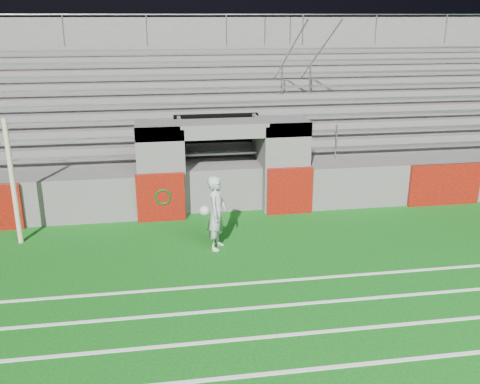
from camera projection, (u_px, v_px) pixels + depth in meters
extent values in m
plane|color=#0D5311|center=(244.00, 263.00, 12.22)|extent=(90.00, 90.00, 0.00)
cylinder|color=beige|center=(13.00, 183.00, 12.82)|extent=(0.12, 0.12, 3.12)
cube|color=white|center=(285.00, 372.00, 8.47)|extent=(28.00, 0.09, 0.01)
cube|color=white|center=(272.00, 336.00, 9.41)|extent=(28.00, 0.09, 0.01)
cube|color=white|center=(261.00, 307.00, 10.34)|extent=(28.00, 0.09, 0.01)
cube|color=white|center=(251.00, 283.00, 11.28)|extent=(28.00, 0.09, 0.01)
cube|color=#585653|center=(478.00, 180.00, 16.14)|extent=(10.60, 0.35, 1.25)
cube|color=#585653|center=(159.00, 170.00, 14.82)|extent=(1.20, 1.00, 2.60)
cube|color=#585653|center=(286.00, 164.00, 15.36)|extent=(1.20, 1.00, 2.60)
cube|color=black|center=(217.00, 154.00, 16.70)|extent=(2.60, 0.20, 2.50)
cube|color=#585653|center=(182.00, 165.00, 15.49)|extent=(0.10, 2.20, 2.50)
cube|color=#585653|center=(259.00, 161.00, 15.84)|extent=(0.10, 2.20, 2.50)
cube|color=#585653|center=(223.00, 129.00, 14.74)|extent=(4.80, 1.00, 0.40)
cube|color=#585653|center=(210.00, 142.00, 18.74)|extent=(26.00, 8.00, 0.20)
cube|color=#585653|center=(210.00, 159.00, 18.94)|extent=(26.00, 8.00, 1.05)
cube|color=#620F08|center=(161.00, 197.00, 14.50)|extent=(1.30, 0.15, 1.35)
cube|color=#620F08|center=(290.00, 191.00, 15.03)|extent=(1.30, 0.15, 1.35)
cube|color=#620F08|center=(445.00, 185.00, 15.75)|extent=(2.20, 0.15, 1.25)
cube|color=gray|center=(220.00, 153.00, 15.90)|extent=(23.00, 0.28, 0.06)
cube|color=#585653|center=(216.00, 147.00, 16.71)|extent=(24.00, 0.75, 0.38)
cube|color=gray|center=(216.00, 135.00, 16.48)|extent=(23.00, 0.28, 0.06)
cube|color=#585653|center=(214.00, 136.00, 17.35)|extent=(24.00, 0.75, 0.76)
cube|color=gray|center=(214.00, 119.00, 17.07)|extent=(23.00, 0.28, 0.06)
cube|color=#585653|center=(211.00, 126.00, 17.99)|extent=(24.00, 0.75, 1.14)
cube|color=gray|center=(211.00, 103.00, 17.65)|extent=(23.00, 0.28, 0.06)
cube|color=#585653|center=(209.00, 116.00, 18.63)|extent=(24.00, 0.75, 1.52)
cube|color=gray|center=(208.00, 88.00, 18.23)|extent=(23.00, 0.28, 0.06)
cube|color=#585653|center=(206.00, 107.00, 19.28)|extent=(24.00, 0.75, 1.90)
cube|color=gray|center=(206.00, 75.00, 18.81)|extent=(23.00, 0.28, 0.06)
cube|color=#585653|center=(204.00, 99.00, 19.92)|extent=(24.00, 0.75, 2.28)
cube|color=gray|center=(204.00, 62.00, 19.40)|extent=(23.00, 0.28, 0.06)
cube|color=#585653|center=(202.00, 91.00, 20.56)|extent=(24.00, 0.75, 2.66)
cube|color=gray|center=(202.00, 50.00, 19.98)|extent=(23.00, 0.28, 0.06)
cube|color=#585653|center=(201.00, 87.00, 21.17)|extent=(26.00, 0.60, 5.29)
cylinder|color=#A5A8AD|center=(304.00, 143.00, 15.93)|extent=(0.05, 0.05, 1.00)
cylinder|color=#A5A8AD|center=(282.00, 80.00, 18.26)|extent=(0.05, 0.05, 1.00)
cylinder|color=#A5A8AD|center=(265.00, 31.00, 20.59)|extent=(0.05, 0.05, 1.00)
cylinder|color=#A5A8AD|center=(282.00, 65.00, 18.10)|extent=(0.05, 6.02, 3.08)
cylinder|color=#A5A8AD|center=(336.00, 142.00, 16.08)|extent=(0.05, 0.05, 1.00)
cylinder|color=#A5A8AD|center=(310.00, 79.00, 18.41)|extent=(0.05, 0.05, 1.00)
cylinder|color=#A5A8AD|center=(290.00, 31.00, 20.74)|extent=(0.05, 0.05, 1.00)
cylinder|color=#A5A8AD|center=(311.00, 64.00, 18.25)|extent=(0.05, 6.02, 3.08)
cylinder|color=#A5A8AD|center=(63.00, 30.00, 19.45)|extent=(0.05, 0.05, 1.10)
cylinder|color=#A5A8AD|center=(147.00, 30.00, 19.90)|extent=(0.05, 0.05, 1.10)
cylinder|color=#A5A8AD|center=(226.00, 30.00, 20.35)|extent=(0.05, 0.05, 1.10)
cylinder|color=#A5A8AD|center=(303.00, 29.00, 20.79)|extent=(0.05, 0.05, 1.10)
cylinder|color=#A5A8AD|center=(376.00, 29.00, 21.24)|extent=(0.05, 0.05, 1.10)
cylinder|color=#A5A8AD|center=(446.00, 29.00, 21.69)|extent=(0.05, 0.05, 1.10)
cylinder|color=#A5A8AD|center=(200.00, 14.00, 20.02)|extent=(24.00, 0.05, 0.05)
imported|color=#B3B8BD|center=(217.00, 213.00, 12.70)|extent=(0.65, 0.78, 1.82)
sphere|color=silver|center=(204.00, 211.00, 12.55)|extent=(0.24, 0.24, 0.24)
torus|color=#0D430D|center=(163.00, 196.00, 14.50)|extent=(0.58, 0.11, 0.58)
torus|color=#0B3A11|center=(163.00, 197.00, 14.46)|extent=(0.48, 0.09, 0.48)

